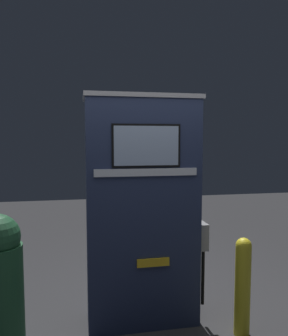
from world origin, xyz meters
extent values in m
plane|color=#2D2D30|center=(0.00, 0.00, 0.00)|extent=(14.00, 14.00, 0.00)
cube|color=#232D4C|center=(0.00, 0.21, 0.60)|extent=(1.04, 0.43, 1.20)
cube|color=#232D4C|center=(0.00, 0.21, 1.66)|extent=(1.04, 0.43, 0.93)
cube|color=#99999E|center=(0.00, 0.21, 2.15)|extent=(1.07, 0.46, 0.04)
cube|color=black|center=(0.00, -0.01, 1.71)|extent=(0.61, 0.01, 0.38)
cube|color=#9EB2D1|center=(0.00, -0.01, 1.71)|extent=(0.57, 0.01, 0.34)
cube|color=silver|center=(0.00, -0.01, 1.48)|extent=(0.92, 0.02, 0.07)
cube|color=gold|center=(0.06, -0.01, 0.66)|extent=(0.30, 0.02, 0.07)
cube|color=#99999E|center=(0.57, 0.13, 0.84)|extent=(0.09, 0.19, 0.25)
cylinder|color=black|center=(0.57, 0.06, 0.45)|extent=(0.03, 0.03, 0.53)
cylinder|color=yellow|center=(0.84, -0.19, 0.41)|extent=(0.14, 0.14, 0.83)
sphere|color=yellow|center=(0.84, -0.19, 0.83)|extent=(0.14, 0.14, 0.14)
camera|label=1|loc=(-0.56, -2.81, 1.76)|focal=35.00mm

